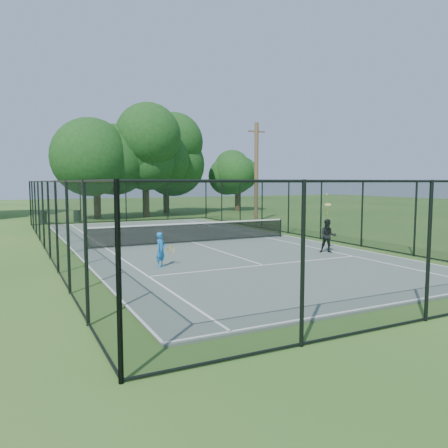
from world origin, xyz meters
name	(u,v)px	position (x,y,z in m)	size (l,w,h in m)	color
ground	(193,244)	(0.00, 0.00, 0.00)	(120.00, 120.00, 0.00)	#244F1B
tennis_court	(193,243)	(0.00, 0.00, 0.03)	(11.00, 24.00, 0.06)	slate
tennis_net	(193,232)	(0.00, 0.00, 0.58)	(10.08, 0.08, 0.95)	black
fence	(193,212)	(0.00, 0.00, 1.50)	(13.10, 26.10, 3.00)	black
tree_near_left	(96,156)	(-1.44, 16.55, 4.95)	(6.17, 6.17, 8.05)	#332114
tree_near_mid	(145,152)	(2.46, 16.19, 5.40)	(6.70, 6.70, 8.76)	#332114
tree_near_right	(166,157)	(5.29, 19.30, 5.22)	(5.95, 5.95, 8.21)	#332114
tree_far_right	(238,173)	(13.13, 19.93, 3.80)	(4.64, 4.64, 6.14)	#332114
trash_bin_left	(43,217)	(-5.67, 14.21, 0.46)	(0.58, 0.58, 0.91)	black
trash_bin_right	(77,216)	(-3.29, 14.43, 0.43)	(0.58, 0.58, 0.86)	black
utility_pole	(256,171)	(8.82, 9.00, 3.71)	(1.40, 0.30, 7.30)	#4C3823
player_blue	(161,250)	(-3.28, -5.12, 0.65)	(0.84, 0.50, 1.19)	blue
player_black	(328,236)	(3.80, -5.25, 0.75)	(0.86, 1.07, 2.39)	black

